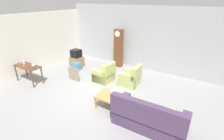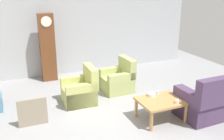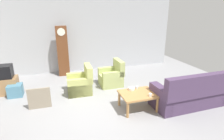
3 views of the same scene
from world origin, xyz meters
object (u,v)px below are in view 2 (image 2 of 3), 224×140
(cup_blue_rimmed, at_px, (158,92))
(bowl_white_stacked, at_px, (152,95))
(armchair_olive_near, at_px, (81,91))
(couch_floral, at_px, (223,99))
(framed_picture_leaning, at_px, (33,112))
(grandfather_clock, at_px, (48,48))
(cup_white_porcelain, at_px, (177,101))
(armchair_olive_far, at_px, (118,80))
(coffee_table_wood, at_px, (161,103))

(cup_blue_rimmed, height_order, bowl_white_stacked, cup_blue_rimmed)
(bowl_white_stacked, bearing_deg, armchair_olive_near, 135.22)
(bowl_white_stacked, bearing_deg, couch_floral, -19.29)
(framed_picture_leaning, bearing_deg, grandfather_clock, 73.12)
(cup_white_porcelain, distance_m, bowl_white_stacked, 0.60)
(armchair_olive_far, distance_m, cup_white_porcelain, 2.15)
(framed_picture_leaning, height_order, cup_white_porcelain, framed_picture_leaning)
(couch_floral, distance_m, armchair_olive_far, 2.70)
(couch_floral, xyz_separation_m, framed_picture_leaning, (-4.07, 1.12, -0.05))
(couch_floral, xyz_separation_m, grandfather_clock, (-3.27, 3.75, 0.67))
(armchair_olive_far, height_order, bowl_white_stacked, armchair_olive_far)
(couch_floral, bearing_deg, bowl_white_stacked, 160.71)
(cup_white_porcelain, bearing_deg, framed_picture_leaning, 158.69)
(coffee_table_wood, distance_m, bowl_white_stacked, 0.29)
(framed_picture_leaning, relative_size, bowl_white_stacked, 3.32)
(couch_floral, relative_size, armchair_olive_far, 2.31)
(cup_blue_rimmed, bearing_deg, armchair_olive_far, 100.45)
(grandfather_clock, relative_size, bowl_white_stacked, 11.31)
(armchair_olive_near, bearing_deg, couch_floral, -32.54)
(cup_blue_rimmed, bearing_deg, couch_floral, -23.26)
(couch_floral, height_order, coffee_table_wood, couch_floral)
(framed_picture_leaning, bearing_deg, bowl_white_stacked, -12.86)
(armchair_olive_far, height_order, coffee_table_wood, armchair_olive_far)
(couch_floral, height_order, bowl_white_stacked, couch_floral)
(armchair_olive_far, distance_m, cup_blue_rimmed, 1.57)
(couch_floral, distance_m, cup_blue_rimmed, 1.51)
(cup_white_porcelain, distance_m, cup_blue_rimmed, 0.58)
(grandfather_clock, distance_m, cup_white_porcelain, 4.27)
(couch_floral, height_order, grandfather_clock, grandfather_clock)
(coffee_table_wood, height_order, framed_picture_leaning, framed_picture_leaning)
(armchair_olive_near, relative_size, coffee_table_wood, 0.96)
(coffee_table_wood, bearing_deg, couch_floral, -11.10)
(grandfather_clock, height_order, bowl_white_stacked, grandfather_clock)
(grandfather_clock, relative_size, cup_white_porcelain, 24.60)
(armchair_olive_near, distance_m, grandfather_clock, 2.12)
(armchair_olive_near, xyz_separation_m, coffee_table_wood, (1.35, -1.52, 0.10))
(couch_floral, xyz_separation_m, coffee_table_wood, (-1.48, 0.29, 0.05))
(grandfather_clock, xyz_separation_m, bowl_white_stacked, (1.70, -3.21, -0.52))
(bowl_white_stacked, bearing_deg, cup_white_porcelain, -59.99)
(cup_blue_rimmed, bearing_deg, coffee_table_wood, -108.16)
(coffee_table_wood, bearing_deg, cup_white_porcelain, -50.54)
(armchair_olive_near, height_order, framed_picture_leaning, armchair_olive_near)
(grandfather_clock, height_order, cup_blue_rimmed, grandfather_clock)
(armchair_olive_near, xyz_separation_m, cup_blue_rimmed, (1.45, -1.21, 0.20))
(coffee_table_wood, height_order, cup_blue_rimmed, cup_blue_rimmed)
(armchair_olive_far, height_order, framed_picture_leaning, armchair_olive_far)
(couch_floral, xyz_separation_m, cup_white_porcelain, (-1.26, 0.02, 0.16))
(grandfather_clock, xyz_separation_m, cup_blue_rimmed, (1.89, -3.16, -0.52))
(armchair_olive_near, xyz_separation_m, cup_white_porcelain, (1.57, -1.78, 0.21))
(armchair_olive_far, relative_size, coffee_table_wood, 0.96)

